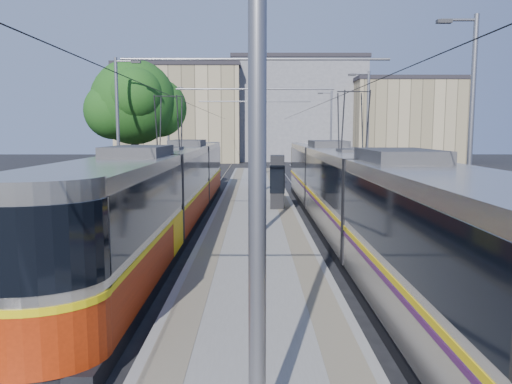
{
  "coord_description": "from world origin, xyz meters",
  "views": [
    {
      "loc": [
        -0.03,
        -9.44,
        4.04
      ],
      "look_at": [
        0.03,
        10.68,
        1.6
      ],
      "focal_mm": 35.0,
      "sensor_mm": 36.0,
      "label": 1
    }
  ],
  "objects": [
    {
      "name": "building_right",
      "position": [
        20.0,
        58.0,
        5.51
      ],
      "size": [
        14.28,
        10.2,
        10.99
      ],
      "color": "tan",
      "rests_on": "ground"
    },
    {
      "name": "building_left",
      "position": [
        -10.0,
        60.0,
        6.41
      ],
      "size": [
        16.32,
        12.24,
        12.81
      ],
      "color": "tan",
      "rests_on": "ground"
    },
    {
      "name": "platform",
      "position": [
        0.0,
        17.0,
        0.15
      ],
      "size": [
        4.0,
        50.0,
        0.3
      ],
      "primitive_type": "cube",
      "color": "gray",
      "rests_on": "ground"
    },
    {
      "name": "tactile_strip_right",
      "position": [
        1.45,
        17.0,
        0.3
      ],
      "size": [
        0.7,
        50.0,
        0.01
      ],
      "primitive_type": "cube",
      "color": "gray",
      "rests_on": "platform"
    },
    {
      "name": "shelter",
      "position": [
        1.08,
        14.94,
        1.66
      ],
      "size": [
        0.76,
        1.19,
        2.59
      ],
      "rotation": [
        0.0,
        0.0,
        -0.03
      ],
      "color": "black",
      "rests_on": "platform"
    },
    {
      "name": "rails",
      "position": [
        0.0,
        17.0,
        0.02
      ],
      "size": [
        8.71,
        70.0,
        0.03
      ],
      "color": "gray",
      "rests_on": "ground"
    },
    {
      "name": "tree",
      "position": [
        -7.3,
        22.62,
        5.78
      ],
      "size": [
        5.89,
        5.44,
        8.55
      ],
      "color": "#382314",
      "rests_on": "ground"
    },
    {
      "name": "building_centre",
      "position": [
        6.0,
        64.0,
        7.12
      ],
      "size": [
        18.36,
        14.28,
        14.22
      ],
      "color": "gray",
      "rests_on": "ground"
    },
    {
      "name": "street_lamps",
      "position": [
        -0.0,
        21.0,
        4.18
      ],
      "size": [
        15.18,
        38.22,
        8.0
      ],
      "color": "slate",
      "rests_on": "ground"
    },
    {
      "name": "tactile_strip_left",
      "position": [
        -1.45,
        17.0,
        0.3
      ],
      "size": [
        0.7,
        50.0,
        0.01
      ],
      "primitive_type": "cube",
      "color": "gray",
      "rests_on": "platform"
    },
    {
      "name": "ground",
      "position": [
        0.0,
        0.0,
        0.0
      ],
      "size": [
        160.0,
        160.0,
        0.0
      ],
      "primitive_type": "plane",
      "color": "black",
      "rests_on": "ground"
    },
    {
      "name": "tram_right",
      "position": [
        3.6,
        9.13,
        1.86
      ],
      "size": [
        2.43,
        30.44,
        5.5
      ],
      "color": "black",
      "rests_on": "ground"
    },
    {
      "name": "tram_left",
      "position": [
        -3.6,
        11.56,
        1.71
      ],
      "size": [
        2.43,
        28.28,
        5.5
      ],
      "color": "black",
      "rests_on": "ground"
    },
    {
      "name": "catenary",
      "position": [
        0.0,
        14.15,
        4.52
      ],
      "size": [
        9.2,
        70.0,
        7.0
      ],
      "color": "slate",
      "rests_on": "platform"
    }
  ]
}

